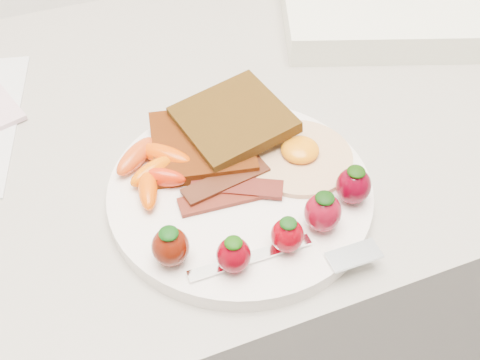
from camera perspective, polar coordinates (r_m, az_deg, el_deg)
name	(u,v)px	position (r m, az deg, el deg)	size (l,w,h in m)	color
counter	(208,312)	(1.07, -3.08, -12.43)	(2.00, 0.60, 0.90)	gray
plate	(240,193)	(0.62, 0.00, -1.21)	(0.27, 0.27, 0.02)	white
toast_lower	(202,143)	(0.65, -3.65, 3.49)	(0.11, 0.11, 0.01)	#340F03
toast_upper	(233,120)	(0.65, -0.66, 5.75)	(0.11, 0.11, 0.01)	black
fried_egg	(299,155)	(0.64, 5.64, 2.37)	(0.13, 0.13, 0.02)	beige
bacon_strips	(229,188)	(0.60, -1.03, -0.78)	(0.11, 0.06, 0.01)	#330D06
baby_carrots	(152,168)	(0.62, -8.32, 1.15)	(0.09, 0.11, 0.02)	#EA6000
strawberries	(279,223)	(0.56, 3.69, -4.08)	(0.22, 0.07, 0.04)	#4E0F03
fork	(298,257)	(0.55, 5.48, -7.24)	(0.17, 0.05, 0.00)	white
appliance	(382,7)	(0.90, 13.32, 15.68)	(0.28, 0.22, 0.04)	white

